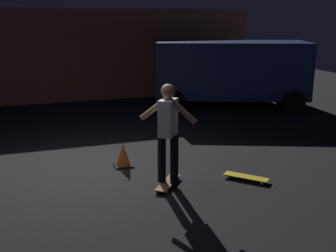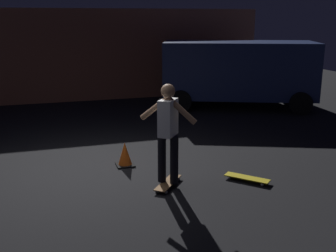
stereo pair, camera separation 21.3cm
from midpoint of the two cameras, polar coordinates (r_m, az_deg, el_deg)
name	(u,v)px [view 2 (the right image)]	position (r m, az deg, el deg)	size (l,w,h in m)	color
ground_plane	(92,174)	(7.66, -9.66, -6.59)	(28.00, 28.00, 0.00)	black
low_building	(87,51)	(16.13, -10.66, 10.12)	(11.84, 3.96, 3.04)	#B76B4C
parked_van	(239,70)	(13.22, 10.18, 7.60)	(4.98, 3.60, 2.03)	navy
skateboard_ridden	(168,183)	(7.04, 0.88, -7.85)	(0.65, 0.73, 0.07)	olive
skateboard_spare	(247,178)	(7.39, 11.65, -7.04)	(0.68, 0.71, 0.07)	gold
skater	(168,127)	(6.73, 0.91, -0.11)	(0.82, 0.69, 1.67)	black
traffic_cone	(125,155)	(7.95, -5.18, -4.01)	(0.34, 0.34, 0.46)	black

